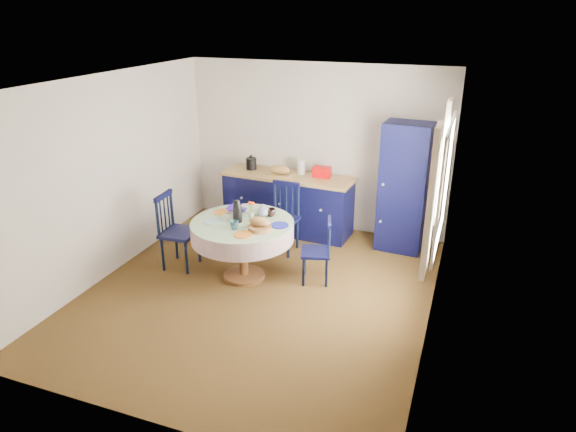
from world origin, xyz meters
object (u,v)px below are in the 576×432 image
(chair_left, at_px, (176,230))
(cobalt_bowl, at_px, (237,209))
(chair_far, at_px, (282,217))
(mug_c, at_px, (271,213))
(kitchen_counter, at_px, (288,202))
(dining_table, at_px, (243,231))
(mug_d, at_px, (245,208))
(pantry_cabinet, at_px, (404,188))
(mug_a, at_px, (230,217))
(mug_b, at_px, (234,225))
(chair_right, at_px, (319,250))

(chair_left, relative_size, cobalt_bowl, 3.84)
(chair_far, height_order, mug_c, chair_far)
(kitchen_counter, relative_size, dining_table, 1.60)
(chair_left, bearing_deg, mug_d, -72.27)
(pantry_cabinet, distance_m, chair_far, 1.73)
(kitchen_counter, bearing_deg, mug_a, -92.06)
(mug_c, xyz_separation_m, cobalt_bowl, (-0.46, -0.00, -0.02))
(dining_table, distance_m, chair_far, 0.96)
(kitchen_counter, bearing_deg, mug_b, -86.30)
(kitchen_counter, distance_m, pantry_cabinet, 1.78)
(pantry_cabinet, relative_size, mug_d, 19.33)
(mug_a, xyz_separation_m, mug_b, (0.17, -0.22, 0.00))
(chair_left, bearing_deg, dining_table, -93.14)
(chair_right, xyz_separation_m, mug_a, (-1.07, -0.26, 0.40))
(chair_left, bearing_deg, kitchen_counter, -33.74)
(dining_table, bearing_deg, chair_far, 80.17)
(chair_right, height_order, mug_a, mug_a)
(kitchen_counter, distance_m, mug_a, 1.68)
(kitchen_counter, height_order, mug_b, kitchen_counter)
(chair_right, relative_size, mug_c, 6.58)
(cobalt_bowl, bearing_deg, mug_a, -81.53)
(mug_a, relative_size, cobalt_bowl, 0.48)
(pantry_cabinet, height_order, chair_left, pantry_cabinet)
(chair_far, bearing_deg, kitchen_counter, 106.44)
(dining_table, xyz_separation_m, cobalt_bowl, (-0.21, 0.29, 0.15))
(chair_left, bearing_deg, pantry_cabinet, -62.89)
(pantry_cabinet, height_order, mug_b, pantry_cabinet)
(pantry_cabinet, distance_m, chair_left, 3.13)
(chair_right, bearing_deg, pantry_cabinet, 132.28)
(dining_table, distance_m, cobalt_bowl, 0.39)
(mug_d, bearing_deg, pantry_cabinet, 34.23)
(kitchen_counter, relative_size, chair_right, 2.44)
(kitchen_counter, bearing_deg, chair_right, -52.99)
(kitchen_counter, height_order, mug_c, kitchen_counter)
(kitchen_counter, relative_size, chair_far, 2.08)
(mug_b, relative_size, mug_d, 1.16)
(dining_table, bearing_deg, mug_c, 49.06)
(mug_a, bearing_deg, mug_b, -53.31)
(chair_left, bearing_deg, chair_far, -53.45)
(chair_far, height_order, chair_right, chair_far)
(mug_c, bearing_deg, cobalt_bowl, -179.57)
(chair_right, xyz_separation_m, cobalt_bowl, (-1.11, 0.04, 0.38))
(pantry_cabinet, height_order, chair_far, pantry_cabinet)
(mug_a, xyz_separation_m, mug_c, (0.42, 0.30, 0.00))
(dining_table, distance_m, mug_d, 0.38)
(chair_left, bearing_deg, cobalt_bowl, -72.07)
(mug_b, bearing_deg, cobalt_bowl, 111.93)
(dining_table, xyz_separation_m, mug_d, (-0.12, 0.32, 0.17))
(chair_left, distance_m, chair_far, 1.46)
(mug_a, bearing_deg, chair_left, 179.50)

